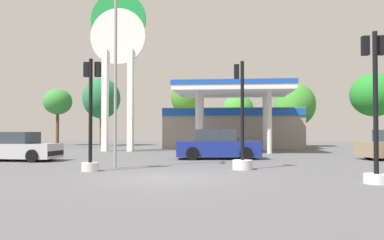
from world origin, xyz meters
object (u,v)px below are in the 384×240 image
(tree_1, at_px, (102,98))
(traffic_signal_0, at_px, (91,128))
(car_1, at_px, (217,145))
(tree_0, at_px, (58,102))
(tree_2, at_px, (187,99))
(corner_streetlamp, at_px, (114,56))
(car_0, at_px, (18,148))
(traffic_signal_2, at_px, (375,127))
(tree_3, at_px, (238,109))
(station_pole_sign, at_px, (118,50))
(tree_5, at_px, (374,95))
(traffic_signal_1, at_px, (242,144))
(tree_4, at_px, (295,105))

(tree_1, bearing_deg, traffic_signal_0, -72.52)
(car_1, bearing_deg, tree_0, 133.61)
(tree_2, relative_size, corner_streetlamp, 0.81)
(car_0, relative_size, tree_0, 0.72)
(traffic_signal_2, bearing_deg, tree_3, 97.88)
(tree_0, bearing_deg, station_pole_sign, -48.75)
(tree_3, bearing_deg, tree_5, 9.99)
(car_1, bearing_deg, traffic_signal_0, -123.55)
(car_0, distance_m, tree_3, 21.86)
(car_0, xyz_separation_m, traffic_signal_2, (15.02, -7.18, 0.98))
(tree_1, relative_size, tree_3, 1.38)
(tree_0, bearing_deg, traffic_signal_1, -52.40)
(tree_0, bearing_deg, tree_1, -7.40)
(car_0, height_order, traffic_signal_1, traffic_signal_1)
(tree_2, bearing_deg, car_0, -108.18)
(traffic_signal_1, bearing_deg, tree_0, 127.60)
(tree_4, height_order, tree_5, tree_5)
(tree_5, bearing_deg, traffic_signal_0, -127.14)
(traffic_signal_0, distance_m, tree_2, 24.43)
(station_pole_sign, relative_size, tree_4, 1.97)
(tree_4, bearing_deg, traffic_signal_2, -93.91)
(corner_streetlamp, bearing_deg, traffic_signal_2, -22.19)
(traffic_signal_0, xyz_separation_m, tree_4, (11.34, 23.60, 2.31))
(corner_streetlamp, bearing_deg, car_1, 55.80)
(traffic_signal_0, height_order, tree_1, tree_1)
(tree_1, bearing_deg, station_pole_sign, -65.59)
(station_pole_sign, height_order, traffic_signal_1, station_pole_sign)
(traffic_signal_0, distance_m, traffic_signal_2, 9.90)
(traffic_signal_0, xyz_separation_m, tree_0, (-12.48, 24.83, 2.82))
(traffic_signal_0, bearing_deg, tree_0, 116.69)
(traffic_signal_0, bearing_deg, traffic_signal_1, 11.31)
(tree_4, bearing_deg, tree_1, 178.20)
(tree_4, bearing_deg, car_1, -112.03)
(tree_3, xyz_separation_m, corner_streetlamp, (-5.42, -21.91, 1.03))
(traffic_signal_0, bearing_deg, tree_4, 64.34)
(traffic_signal_1, bearing_deg, tree_1, 120.14)
(tree_3, bearing_deg, tree_1, 174.75)
(traffic_signal_2, height_order, tree_4, tree_4)
(tree_3, bearing_deg, car_1, -95.07)
(car_0, bearing_deg, tree_3, 58.01)
(tree_2, bearing_deg, tree_0, 177.44)
(station_pole_sign, bearing_deg, tree_4, 33.72)
(tree_1, height_order, tree_3, tree_1)
(traffic_signal_2, bearing_deg, car_0, 154.43)
(tree_5, bearing_deg, tree_2, -176.75)
(car_1, height_order, tree_0, tree_0)
(tree_0, bearing_deg, car_0, -70.93)
(tree_0, bearing_deg, tree_3, -5.81)
(traffic_signal_2, bearing_deg, car_1, 117.50)
(station_pole_sign, distance_m, corner_streetlamp, 13.80)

